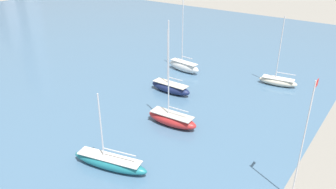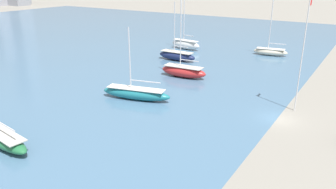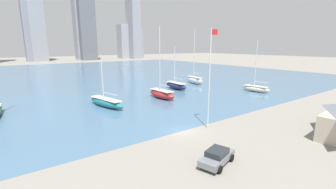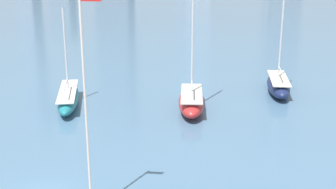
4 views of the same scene
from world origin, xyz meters
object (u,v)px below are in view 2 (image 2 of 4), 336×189
flag_pole (303,53)px  sailboat_navy (177,56)px  sailboat_white (186,44)px  sailboat_red (183,71)px  sailboat_cream (270,51)px  sailboat_teal (136,93)px

flag_pole → sailboat_navy: flag_pole is taller
flag_pole → sailboat_white: bearing=50.9°
sailboat_red → sailboat_white: bearing=25.1°
sailboat_cream → sailboat_teal: 36.94m
sailboat_cream → sailboat_red: (-23.55, 7.63, 0.18)m
flag_pole → sailboat_navy: (13.99, 25.84, -6.35)m
sailboat_cream → sailboat_teal: (-36.10, 7.83, 0.01)m
sailboat_navy → sailboat_cream: (14.42, -14.44, -0.10)m
sailboat_navy → sailboat_white: 10.72m
sailboat_teal → sailboat_red: size_ratio=0.65×
sailboat_navy → sailboat_red: sailboat_red is taller
sailboat_navy → sailboat_red: 11.38m
flag_pole → sailboat_teal: (-7.70, 19.23, -6.44)m
sailboat_navy → sailboat_red: (-9.12, -6.80, 0.07)m
sailboat_teal → sailboat_navy: bearing=2.9°
sailboat_cream → sailboat_teal: size_ratio=1.29×
sailboat_navy → sailboat_white: (10.04, 3.76, 0.22)m
flag_pole → sailboat_navy: size_ratio=1.20×
flag_pole → sailboat_cream: 31.28m
sailboat_teal → sailboat_cream: bearing=-26.3°
flag_pole → sailboat_red: size_ratio=0.88×
flag_pole → sailboat_white: 38.61m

